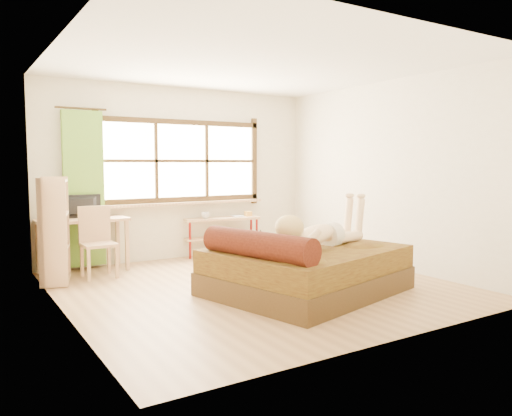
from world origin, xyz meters
TOP-DOWN VIEW (x-y plane):
  - floor at (0.00, 0.00)m, footprint 4.50×4.50m
  - ceiling at (0.00, 0.00)m, footprint 4.50×4.50m
  - wall_back at (0.00, 2.25)m, footprint 4.50×0.00m
  - wall_front at (0.00, -2.25)m, footprint 4.50×0.00m
  - wall_left at (-2.25, 0.00)m, footprint 0.00×4.50m
  - wall_right at (2.25, 0.00)m, footprint 0.00×4.50m
  - window at (0.00, 2.22)m, footprint 2.80×0.16m
  - curtain at (-1.55, 2.13)m, footprint 0.55×0.10m
  - bed at (0.31, -0.56)m, footprint 2.46×2.16m
  - woman at (0.51, -0.59)m, footprint 1.54×0.77m
  - kitten at (-0.36, -0.44)m, footprint 0.34×0.20m
  - desk at (-1.62, 1.95)m, footprint 1.21×0.56m
  - monitor at (-1.62, 2.00)m, footprint 0.57×0.08m
  - chair at (-1.53, 1.59)m, footprint 0.42×0.42m
  - pipe_shelf at (0.63, 2.07)m, footprint 1.29×0.51m
  - cup at (0.32, 2.07)m, footprint 0.15×0.15m
  - book at (0.82, 2.07)m, footprint 0.21×0.26m
  - bookshelf at (-2.08, 1.46)m, footprint 0.46×0.64m

SIDE VIEW (x-z plane):
  - floor at x=0.00m, z-range 0.00..0.00m
  - bed at x=0.31m, z-range -0.11..0.69m
  - pipe_shelf at x=0.63m, z-range 0.10..0.81m
  - chair at x=-1.53m, z-range 0.05..0.99m
  - book at x=0.82m, z-range 0.63..0.64m
  - desk at x=-1.62m, z-range 0.28..1.03m
  - kitten at x=-0.36m, z-range 0.53..0.78m
  - bookshelf at x=-2.08m, z-range 0.01..1.34m
  - cup at x=0.32m, z-range 0.63..0.73m
  - woman at x=0.51m, z-range 0.53..1.16m
  - monitor at x=-1.62m, z-range 0.75..1.08m
  - curtain at x=-1.55m, z-range 0.05..2.25m
  - wall_back at x=0.00m, z-range -0.90..3.60m
  - wall_front at x=0.00m, z-range -0.90..3.60m
  - wall_left at x=-2.25m, z-range -0.90..3.60m
  - wall_right at x=2.25m, z-range -0.90..3.60m
  - window at x=0.00m, z-range 0.78..2.24m
  - ceiling at x=0.00m, z-range 2.70..2.70m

